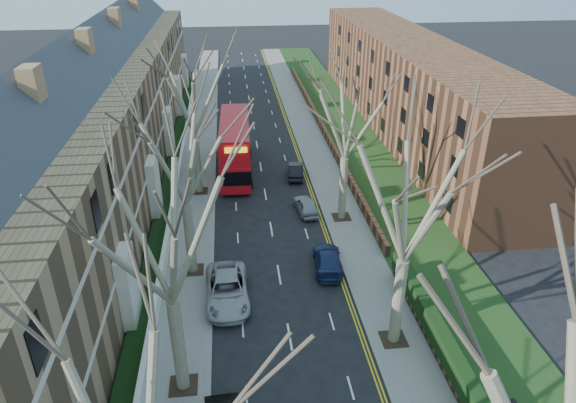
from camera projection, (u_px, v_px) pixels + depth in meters
name	position (u px, v px, depth m)	size (l,w,h in m)	color
pavement_left	(201.00, 146.00, 54.68)	(3.00, 102.00, 0.12)	slate
pavement_right	(312.00, 142.00, 55.91)	(3.00, 102.00, 0.12)	slate
terrace_left	(103.00, 125.00, 44.33)	(9.70, 78.00, 13.60)	#936E4B
flats_right	(407.00, 84.00, 58.32)	(13.97, 54.00, 10.00)	brown
front_wall_left	(179.00, 173.00, 47.21)	(0.30, 78.00, 1.00)	white
grass_verge_right	(352.00, 139.00, 56.33)	(6.00, 102.00, 0.06)	#1D3B15
tree_left_mid	(162.00, 222.00, 21.26)	(10.50, 10.50, 14.71)	#635C47
tree_left_far	(180.00, 143.00, 30.21)	(10.15, 10.15, 14.22)	#635C47
tree_left_dist	(190.00, 85.00, 40.63)	(10.50, 10.50, 14.71)	#635C47
tree_right_mid	(412.00, 187.00, 24.19)	(10.50, 10.50, 14.71)	#635C47
tree_right_far	(347.00, 106.00, 36.66)	(10.15, 10.15, 14.22)	#635C47
double_decker_bus	(235.00, 147.00, 48.08)	(3.20, 11.77, 4.87)	red
car_left_far	(227.00, 290.00, 31.46)	(2.59, 5.61, 1.56)	#A9A8AD
car_right_near	(327.00, 260.00, 34.59)	(1.82, 4.47, 1.30)	navy
car_right_mid	(306.00, 205.00, 41.57)	(1.50, 3.73, 1.27)	#94989C
car_right_far	(296.00, 170.00, 47.68)	(1.35, 3.88, 1.28)	black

